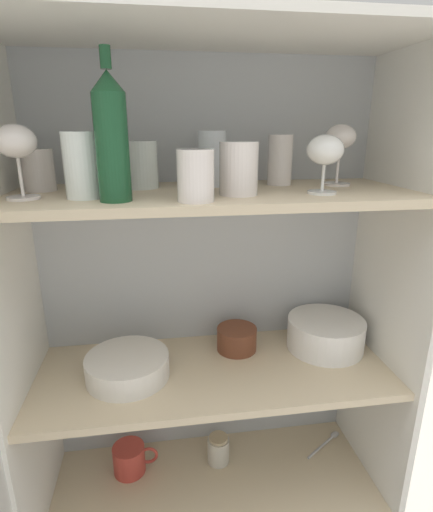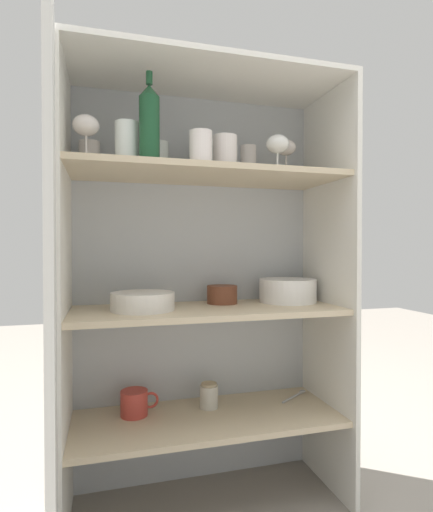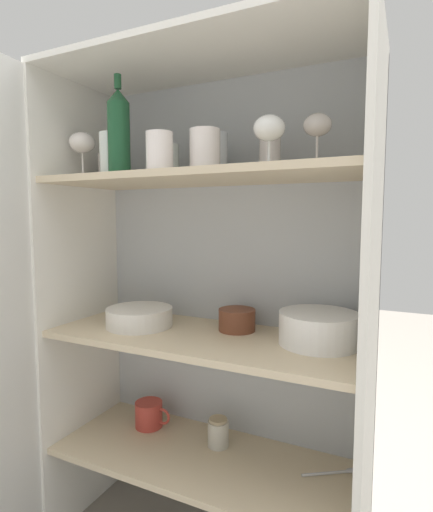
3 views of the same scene
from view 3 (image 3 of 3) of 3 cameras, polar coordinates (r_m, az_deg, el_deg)
cupboard_back_panel at (r=1.38m, az=1.54°, el=-7.22°), size 0.96×0.02×1.50m
cupboard_side_left at (r=1.49m, az=-18.64°, el=-6.56°), size 0.02×0.40×1.50m
cupboard_side_right at (r=1.08m, az=21.03°, el=-11.12°), size 0.02×0.40×1.50m
cupboard_top_panel at (r=1.26m, az=-2.32°, el=26.67°), size 0.96×0.40×0.02m
shelf_board_lower at (r=1.39m, az=-2.10°, el=-26.95°), size 0.93×0.36×0.02m
shelf_board_middle at (r=1.23m, az=-2.17°, el=-11.62°), size 0.93×0.36×0.02m
shelf_board_upper at (r=1.18m, az=-2.25°, el=11.06°), size 0.93×0.36×0.02m
tumbler_glass_0 at (r=1.34m, az=-7.17°, el=13.18°), size 0.08×0.08×0.11m
tumbler_glass_1 at (r=1.30m, az=-14.64°, el=13.76°), size 0.08×0.08×0.13m
tumbler_glass_2 at (r=1.46m, az=-15.20°, el=12.04°), size 0.07×0.07×0.09m
tumbler_glass_3 at (r=1.11m, az=-1.66°, el=14.82°), size 0.08×0.08×0.11m
tumbler_glass_4 at (r=1.10m, az=-8.13°, el=14.55°), size 0.07×0.07×0.10m
tumbler_glass_5 at (r=1.19m, az=7.64°, el=14.43°), size 0.06×0.06×0.12m
tumbler_glass_6 at (r=1.26m, az=-0.07°, el=14.20°), size 0.07×0.07×0.13m
wine_glass_0 at (r=1.13m, az=14.22°, el=17.23°), size 0.07×0.07×0.15m
wine_glass_1 at (r=1.03m, az=7.54°, el=17.36°), size 0.08×0.08×0.13m
wine_glass_2 at (r=1.39m, az=-18.63°, el=14.82°), size 0.08×0.08×0.15m
wine_bottle at (r=1.23m, az=-13.79°, el=16.92°), size 0.06×0.06×0.28m
plate_stack_white at (r=1.16m, az=14.38°, el=-9.99°), size 0.22×0.22×0.09m
mixing_bowl_large at (r=1.33m, az=-10.95°, el=-8.41°), size 0.21×0.21×0.06m
serving_bowl_small at (r=1.26m, az=2.94°, el=-8.94°), size 0.12×0.12×0.07m
coffee_mug_primary at (r=1.53m, az=-9.57°, el=-21.39°), size 0.13×0.10×0.09m
storage_jar at (r=1.41m, az=0.24°, el=-23.89°), size 0.07×0.07×0.09m
serving_spoon at (r=1.35m, az=16.61°, el=-27.49°), size 0.15×0.10×0.01m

